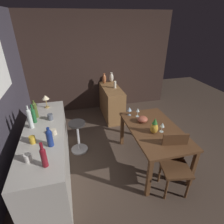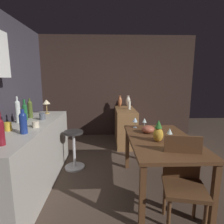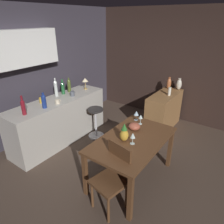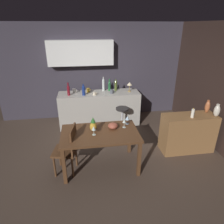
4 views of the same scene
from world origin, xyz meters
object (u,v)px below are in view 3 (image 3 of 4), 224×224
pillar_candle_tall (169,91)px  wine_bottle_clear (56,88)px  counter_lamp (85,81)px  wine_bottle_olive (69,85)px  wine_bottle_cobalt (44,101)px  wine_glass_center (136,113)px  vase_copper (169,83)px  dining_table (132,144)px  cup_cream (58,102)px  fruit_bowl (134,126)px  wine_bottle_green (63,88)px  vase_ceramic_ivory (179,84)px  cup_mustard (42,100)px  sideboard_cabinet (164,111)px  wine_glass_left (141,117)px  chair_near_window (113,176)px  cup_white (24,106)px  wine_glass_right (133,136)px  pineapple_centerpiece (124,133)px  cup_slate (72,94)px  wine_bottle_ruby (23,106)px  bar_stool (96,122)px

pillar_candle_tall → wine_bottle_clear: bearing=131.8°
counter_lamp → wine_bottle_olive: bearing=156.3°
wine_bottle_cobalt → counter_lamp: size_ratio=1.11×
wine_glass_center → vase_copper: bearing=3.8°
dining_table → wine_glass_center: bearing=24.8°
wine_bottle_clear → cup_cream: bearing=-128.1°
fruit_bowl → wine_bottle_olive: (0.36, 1.81, 0.25)m
wine_bottle_green → vase_ceramic_ivory: bearing=-42.8°
pillar_candle_tall → wine_bottle_olive: bearing=125.9°
wine_bottle_cobalt → dining_table: bearing=-81.7°
wine_bottle_cobalt → counter_lamp: bearing=5.8°
pillar_candle_tall → cup_mustard: bearing=139.4°
sideboard_cabinet → vase_ceramic_ivory: vase_ceramic_ivory is taller
wine_glass_left → cup_cream: cup_cream is taller
cup_cream → chair_near_window: bearing=-109.7°
cup_white → cup_mustard: 0.36m
wine_glass_right → wine_glass_center: size_ratio=1.03×
pineapple_centerpiece → cup_slate: bearing=70.2°
vase_copper → wine_bottle_green: bearing=139.9°
wine_bottle_ruby → vase_copper: size_ratio=1.19×
bar_stool → vase_copper: (1.63, -0.89, 0.60)m
dining_table → cup_slate: bearing=74.5°
wine_bottle_green → cup_mustard: size_ratio=2.69×
counter_lamp → vase_copper: bearing=-46.2°
wine_glass_left → chair_near_window: bearing=-169.7°
wine_bottle_cobalt → vase_ceramic_ivory: wine_bottle_cobalt is taller
wine_glass_center → wine_bottle_clear: (-0.27, 1.70, 0.21)m
fruit_bowl → wine_bottle_cobalt: 1.63m
wine_bottle_olive → wine_bottle_green: size_ratio=0.99×
fruit_bowl → vase_ceramic_ivory: size_ratio=0.69×
counter_lamp → wine_glass_center: bearing=-104.6°
bar_stool → wine_glass_right: bearing=-120.4°
wine_glass_right → wine_bottle_green: 2.08m
wine_glass_left → cup_mustard: bearing=108.5°
chair_near_window → vase_copper: (2.88, 0.44, 0.45)m
sideboard_cabinet → vase_copper: bearing=13.8°
chair_near_window → pillar_candle_tall: (2.45, 0.25, 0.41)m
wine_glass_center → wine_bottle_ruby: (-1.17, 1.44, 0.18)m
wine_bottle_green → pillar_candle_tall: (1.43, -1.75, -0.13)m
pineapple_centerpiece → wine_bottle_olive: (0.73, 1.85, 0.19)m
wine_glass_left → cup_cream: bearing=106.6°
dining_table → wine_glass_left: 0.53m
wine_bottle_olive → dining_table: bearing=-107.7°
pineapple_centerpiece → wine_bottle_cobalt: (-0.13, 1.58, 0.18)m
bar_stool → wine_bottle_clear: wine_bottle_clear is taller
bar_stool → pineapple_centerpiece: 1.51m
bar_stool → wine_glass_center: 1.14m
wine_bottle_ruby → counter_lamp: bearing=2.9°
vase_ceramic_ivory → vase_copper: (-0.07, 0.22, 0.00)m
wine_bottle_olive → counter_lamp: (0.34, -0.15, 0.04)m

